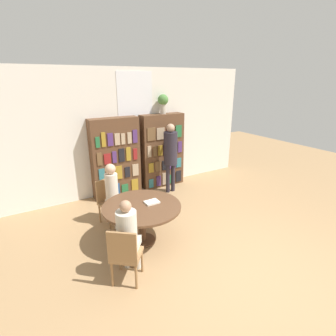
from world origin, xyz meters
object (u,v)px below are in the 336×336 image
object	(u,v)px
bookshelf_left	(116,158)
flower_vase	(163,102)
chair_near_camera	(125,253)
seated_reader_right	(128,233)
bookshelf_right	(162,151)
librarian_standing	(170,151)
seated_reader_left	(113,191)
chair_left_side	(109,199)
reading_table	(142,211)

from	to	relation	value
bookshelf_left	flower_vase	bearing A→B (deg)	0.21
chair_near_camera	seated_reader_right	bearing A→B (deg)	90.00
bookshelf_right	flower_vase	size ratio (longest dim) A/B	4.00
bookshelf_left	librarian_standing	world-z (taller)	bookshelf_left
flower_vase	seated_reader_left	bearing A→B (deg)	-144.82
chair_left_side	librarian_standing	world-z (taller)	librarian_standing
chair_left_side	flower_vase	bearing A→B (deg)	-164.30
chair_near_camera	librarian_standing	xyz separation A→B (m)	(2.19, 2.39, 0.58)
flower_vase	chair_near_camera	world-z (taller)	flower_vase
seated_reader_left	librarian_standing	distance (m)	1.98
bookshelf_right	flower_vase	bearing A→B (deg)	7.09
flower_vase	chair_near_camera	xyz separation A→B (m)	(-2.28, -2.89, -1.71)
seated_reader_right	chair_left_side	bearing A→B (deg)	119.81
flower_vase	chair_left_side	world-z (taller)	flower_vase
reading_table	seated_reader_right	bearing A→B (deg)	-128.94
flower_vase	chair_near_camera	bearing A→B (deg)	-128.22
flower_vase	chair_near_camera	size ratio (longest dim) A/B	0.54
bookshelf_left	seated_reader_right	bearing A→B (deg)	-107.27
chair_left_side	seated_reader_right	xyz separation A→B (m)	(-0.26, -1.62, 0.21)
bookshelf_right	chair_near_camera	bearing A→B (deg)	-127.79
reading_table	seated_reader_right	world-z (taller)	seated_reader_right
chair_near_camera	chair_left_side	size ratio (longest dim) A/B	1.00
librarian_standing	seated_reader_right	bearing A→B (deg)	-132.71
flower_vase	seated_reader_left	distance (m)	2.72
reading_table	chair_near_camera	size ratio (longest dim) A/B	1.52
reading_table	chair_left_side	distance (m)	1.02
bookshelf_left	bookshelf_right	bearing A→B (deg)	0.00
bookshelf_right	reading_table	size ratio (longest dim) A/B	1.42
flower_vase	chair_near_camera	distance (m)	4.06
reading_table	flower_vase	bearing A→B (deg)	52.05
chair_left_side	librarian_standing	distance (m)	2.01
bookshelf_left	reading_table	world-z (taller)	bookshelf_left
flower_vase	chair_left_side	xyz separation A→B (m)	(-1.91, -1.13, -1.71)
bookshelf_left	chair_near_camera	bearing A→B (deg)	-108.50
bookshelf_left	librarian_standing	size ratio (longest dim) A/B	1.10
bookshelf_left	seated_reader_right	world-z (taller)	bookshelf_left
flower_vase	chair_left_side	size ratio (longest dim) A/B	0.54
bookshelf_right	librarian_standing	distance (m)	0.52
seated_reader_right	bookshelf_right	bearing A→B (deg)	91.20
flower_vase	bookshelf_right	bearing A→B (deg)	-172.91
seated_reader_left	flower_vase	bearing A→B (deg)	-159.89
reading_table	seated_reader_right	size ratio (longest dim) A/B	1.10
chair_near_camera	librarian_standing	size ratio (longest dim) A/B	0.51
bookshelf_right	seated_reader_right	distance (m)	3.49
chair_near_camera	seated_reader_left	world-z (taller)	seated_reader_left
chair_near_camera	bookshelf_left	bearing A→B (deg)	110.43
chair_left_side	bookshelf_left	bearing A→B (deg)	-132.83
bookshelf_right	flower_vase	world-z (taller)	flower_vase
flower_vase	seated_reader_left	xyz separation A→B (m)	(-1.86, -1.31, -1.49)
flower_vase	reading_table	bearing A→B (deg)	-127.95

